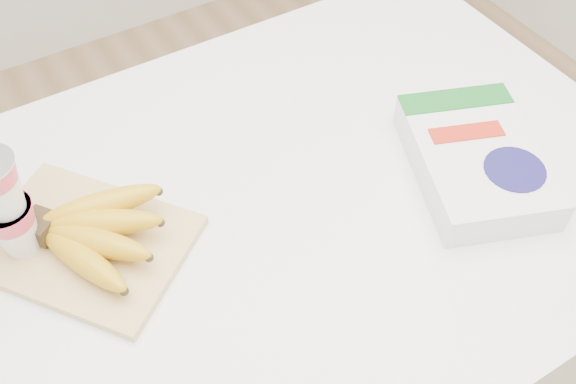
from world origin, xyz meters
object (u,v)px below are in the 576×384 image
object	(u,v)px
yogurt_stack	(4,204)
cereal_box	(476,160)
bananas	(93,232)
table	(272,348)
cutting_board	(85,243)

from	to	relation	value
yogurt_stack	cereal_box	xyz separation A→B (m)	(0.70, -0.23, -0.08)
cereal_box	bananas	bearing A→B (deg)	-175.19
yogurt_stack	cereal_box	size ratio (longest dim) A/B	0.54
bananas	yogurt_stack	distance (m)	0.13
table	yogurt_stack	size ratio (longest dim) A/B	7.26
yogurt_stack	cereal_box	world-z (taller)	yogurt_stack
table	bananas	world-z (taller)	bananas
cutting_board	cereal_box	xyz separation A→B (m)	(0.62, -0.19, 0.02)
bananas	cereal_box	distance (m)	0.63
bananas	cereal_box	xyz separation A→B (m)	(0.60, -0.18, -0.01)
cutting_board	table	bearing A→B (deg)	-52.00
cutting_board	yogurt_stack	xyz separation A→B (m)	(-0.08, 0.04, 0.11)
table	cutting_board	distance (m)	0.59
yogurt_stack	cereal_box	distance (m)	0.74
cutting_board	yogurt_stack	bearing A→B (deg)	118.28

